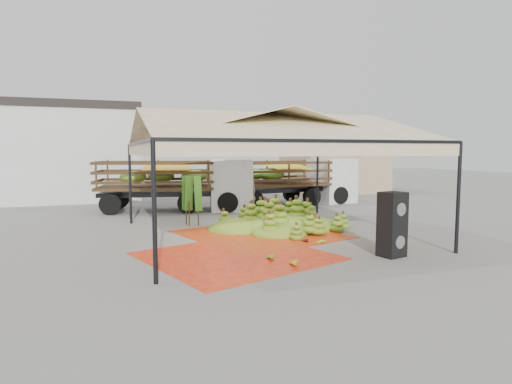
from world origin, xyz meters
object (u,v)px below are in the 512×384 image
object	(u,v)px
vendor	(249,192)
truck_right	(297,176)
truck_left	(182,179)
banana_heap	(279,214)
speaker_stack	(392,224)

from	to	relation	value
vendor	truck_right	xyz separation A→B (m)	(3.28, 1.92, 0.55)
truck_right	truck_left	bearing A→B (deg)	177.88
banana_heap	truck_left	bearing A→B (deg)	111.67
vendor	truck_left	xyz separation A→B (m)	(-2.82, 1.51, 0.58)
speaker_stack	truck_right	size ratio (longest dim) A/B	0.24
banana_heap	truck_left	xyz separation A→B (m)	(-2.39, 6.02, 0.94)
vendor	truck_left	size ratio (longest dim) A/B	0.24
truck_left	banana_heap	bearing A→B (deg)	-56.44
speaker_stack	vendor	xyz separation A→B (m)	(-0.80, 9.20, 0.04)
vendor	truck_right	size ratio (longest dim) A/B	0.25
truck_left	truck_right	xyz separation A→B (m)	(6.10, 0.41, -0.03)
banana_heap	vendor	xyz separation A→B (m)	(0.43, 4.51, 0.36)
banana_heap	truck_right	bearing A→B (deg)	60.02
speaker_stack	vendor	world-z (taller)	vendor
vendor	truck_right	world-z (taller)	truck_right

